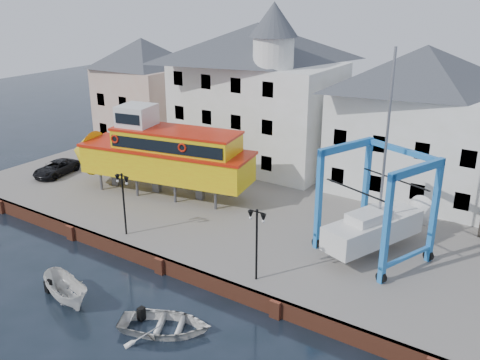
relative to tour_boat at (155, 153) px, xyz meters
The scene contains 13 objects.
ground 11.62m from the tour_boat, 46.97° to the right, with size 140.00×140.00×0.00m, color black.
hardstanding 8.81m from the tour_boat, 22.54° to the left, with size 44.00×22.00×1.00m, color slate.
quay_wall 11.38m from the tour_boat, 46.59° to the right, with size 44.00×0.47×1.00m.
building_pink 14.75m from the tour_boat, 136.47° to the left, with size 8.00×7.00×10.30m.
building_white_main 11.22m from the tour_boat, 76.41° to the left, with size 14.00×8.30×14.00m.
building_white_right 19.93m from the tour_boat, 34.01° to the left, with size 12.00×8.00×11.20m.
lamp_post_left 7.54m from the tour_boat, 63.19° to the right, with size 1.12×0.32×4.20m.
lamp_post_right 15.00m from the tour_boat, 26.66° to the right, with size 1.12×0.32×4.20m.
tour_boat is the anchor object (origin of this frame).
travel_lift 17.84m from the tour_boat, ahead, with size 6.85×8.29×12.19m.
van 10.23m from the tour_boat, 168.82° to the right, with size 1.97×4.28×1.19m, color black.
motorboat_a 14.68m from the tour_boat, 68.14° to the right, with size 1.54×4.08×1.58m, color silver.
motorboat_b 17.12m from the tour_boat, 46.59° to the right, with size 3.33×4.66×0.96m, color silver.
Camera 1 is at (19.66, -20.59, 16.40)m, focal length 40.00 mm.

